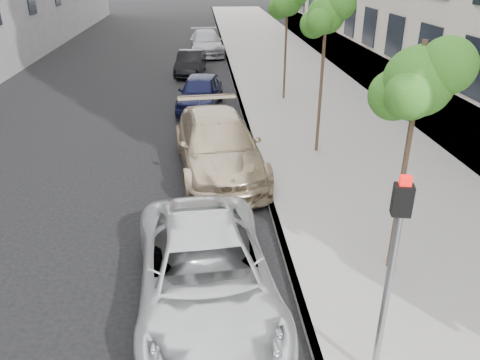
{
  "coord_description": "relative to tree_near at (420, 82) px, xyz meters",
  "views": [
    {
      "loc": [
        -0.54,
        -6.22,
        5.9
      ],
      "look_at": [
        0.24,
        3.04,
        1.5
      ],
      "focal_mm": 35.0,
      "sensor_mm": 36.0,
      "label": 1
    }
  ],
  "objects": [
    {
      "name": "sedan_rear",
      "position": [
        -3.33,
        24.9,
        -3.22
      ],
      "size": [
        2.42,
        5.4,
        1.54
      ],
      "primitive_type": "imported",
      "rotation": [
        0.0,
        0.0,
        0.05
      ],
      "color": "gray",
      "rests_on": "ground"
    },
    {
      "name": "tree_far",
      "position": [
        0.0,
        13.0,
        0.32
      ],
      "size": [
        1.63,
        1.43,
        4.98
      ],
      "color": "#38281C",
      "rests_on": "sidewalk"
    },
    {
      "name": "sedan_blue",
      "position": [
        -3.82,
        12.14,
        -3.26
      ],
      "size": [
        2.28,
        4.42,
        1.44
      ],
      "primitive_type": "imported",
      "rotation": [
        0.0,
        0.0,
        -0.14
      ],
      "color": "black",
      "rests_on": "ground"
    },
    {
      "name": "suv",
      "position": [
        -3.33,
        5.41,
        -3.14
      ],
      "size": [
        2.93,
        6.05,
        1.7
      ],
      "primitive_type": "imported",
      "rotation": [
        0.0,
        0.0,
        0.1
      ],
      "color": "tan",
      "rests_on": "ground"
    },
    {
      "name": "tree_mid",
      "position": [
        -0.0,
        6.5,
        0.42
      ],
      "size": [
        1.52,
        1.32,
        5.03
      ],
      "color": "#38281C",
      "rests_on": "sidewalk"
    },
    {
      "name": "signal_pole",
      "position": [
        -1.3,
        -2.72,
        -1.76
      ],
      "size": [
        0.27,
        0.23,
        3.36
      ],
      "rotation": [
        0.0,
        0.0,
        -0.21
      ],
      "color": "#939699",
      "rests_on": "sidewalk"
    },
    {
      "name": "sedan_black",
      "position": [
        -4.32,
        18.84,
        -3.34
      ],
      "size": [
        1.8,
        4.01,
        1.28
      ],
      "primitive_type": "imported",
      "rotation": [
        0.0,
        0.0,
        -0.12
      ],
      "color": "black",
      "rests_on": "ground"
    },
    {
      "name": "tree_near",
      "position": [
        0.0,
        0.0,
        0.0
      ],
      "size": [
        1.6,
        1.4,
        4.64
      ],
      "color": "#38281C",
      "rests_on": "sidewalk"
    },
    {
      "name": "sidewalk",
      "position": [
        1.07,
        22.5,
        -3.91
      ],
      "size": [
        6.4,
        72.0,
        0.14
      ],
      "primitive_type": "cube",
      "color": "gray",
      "rests_on": "ground"
    },
    {
      "name": "minivan",
      "position": [
        -3.81,
        -0.74,
        -3.25
      ],
      "size": [
        2.84,
        5.44,
        1.46
      ],
      "primitive_type": "imported",
      "rotation": [
        0.0,
        0.0,
        0.08
      ],
      "color": "silver",
      "rests_on": "ground"
    },
    {
      "name": "ground",
      "position": [
        -3.23,
        -1.5,
        -3.98
      ],
      "size": [
        160.0,
        160.0,
        0.0
      ],
      "primitive_type": "plane",
      "color": "black",
      "rests_on": "ground"
    },
    {
      "name": "curb",
      "position": [
        -2.05,
        22.5,
        -3.91
      ],
      "size": [
        0.15,
        72.0,
        0.14
      ],
      "primitive_type": "cube",
      "color": "#9E9B93",
      "rests_on": "ground"
    }
  ]
}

